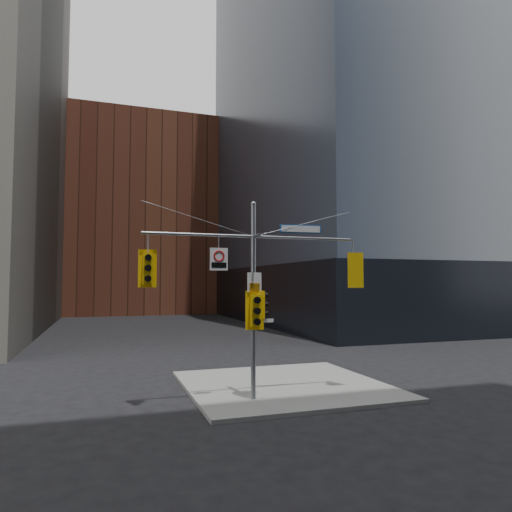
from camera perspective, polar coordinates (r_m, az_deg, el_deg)
ground at (r=15.32m, az=2.15°, el=-19.71°), size 160.00×160.00×0.00m
sidewalk_corner at (r=19.62m, az=3.53°, el=-15.83°), size 8.00×8.00×0.15m
podium_ne at (r=56.54m, az=17.44°, el=-4.55°), size 36.40×36.40×6.00m
brick_midrise at (r=72.59m, az=-14.34°, el=4.40°), size 26.00×20.00×28.00m
signal_assembly at (r=16.58m, az=-0.32°, el=-3.00°), size 8.00×0.80×7.30m
traffic_light_west_arm at (r=15.83m, az=-13.39°, el=-1.50°), size 0.62×0.50×1.30m
traffic_light_east_arm at (r=18.31m, az=12.08°, el=-1.76°), size 0.66×0.53×1.37m
traffic_light_pole_side at (r=16.71m, az=0.72°, el=-6.09°), size 0.39×0.33×1.00m
traffic_light_pole_front at (r=16.36m, az=-0.03°, el=-6.83°), size 0.67×0.56×1.41m
street_sign_blade at (r=17.39m, az=5.60°, el=3.39°), size 1.63×0.19×0.32m
regulatory_sign_arm at (r=16.22m, az=-4.66°, el=-0.30°), size 0.64×0.08×0.80m
regulatory_sign_pole at (r=16.47m, az=-0.20°, el=-3.35°), size 0.53×0.05×0.70m
street_blade_ew at (r=16.79m, az=1.14°, el=-8.08°), size 0.68×0.10×0.14m
street_blade_ns at (r=17.07m, az=-0.81°, el=-8.15°), size 0.04×0.78×0.16m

